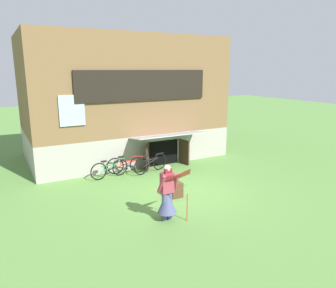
% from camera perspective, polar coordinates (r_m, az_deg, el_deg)
% --- Properties ---
extents(ground_plane, '(60.00, 60.00, 0.00)m').
position_cam_1_polar(ground_plane, '(10.84, 2.62, -8.34)').
color(ground_plane, '#56843D').
extents(log_house, '(8.46, 5.97, 5.37)m').
position_cam_1_polar(log_house, '(15.04, -8.16, 8.13)').
color(log_house, '#9E998E').
rests_on(log_house, ground_plane).
extents(person, '(0.61, 0.52, 1.55)m').
position_cam_1_polar(person, '(8.64, -0.16, -9.46)').
color(person, '#474C75').
rests_on(person, ground_plane).
extents(kite, '(0.83, 0.86, 1.42)m').
position_cam_1_polar(kite, '(8.24, 4.02, -6.66)').
color(kite, red).
rests_on(kite, ground_plane).
extents(bicycle_black, '(1.58, 0.44, 0.74)m').
position_cam_1_polar(bicycle_black, '(12.62, -3.11, -3.48)').
color(bicycle_black, black).
rests_on(bicycle_black, ground_plane).
extents(bicycle_red, '(1.50, 0.45, 0.70)m').
position_cam_1_polar(bicycle_red, '(12.58, -7.38, -3.70)').
color(bicycle_red, black).
rests_on(bicycle_red, ground_plane).
extents(bicycle_green, '(1.52, 0.24, 0.70)m').
position_cam_1_polar(bicycle_green, '(12.19, -10.38, -4.38)').
color(bicycle_green, black).
rests_on(bicycle_green, ground_plane).
extents(wooden_crate, '(0.38, 0.32, 0.47)m').
position_cam_1_polar(wooden_crate, '(10.27, 1.38, -8.17)').
color(wooden_crate, '#4C331E').
rests_on(wooden_crate, ground_plane).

